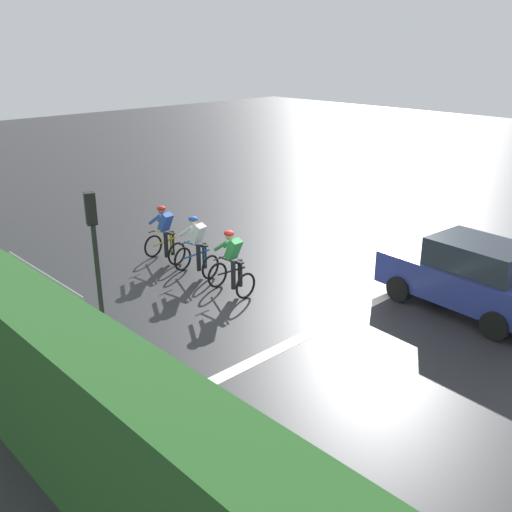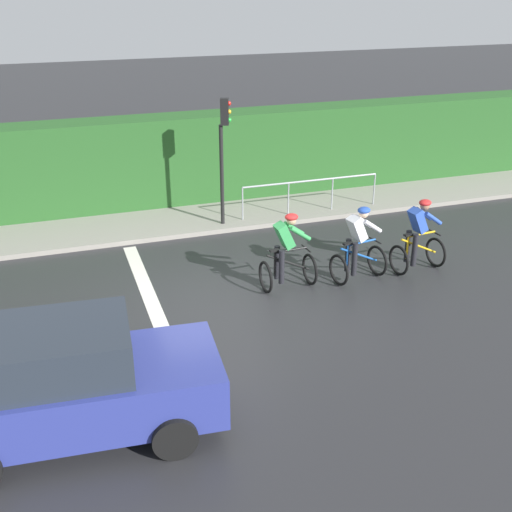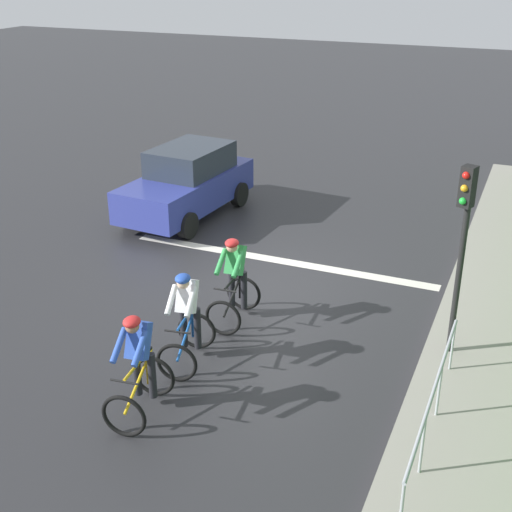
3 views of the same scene
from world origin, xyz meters
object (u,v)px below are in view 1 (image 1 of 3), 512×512
(traffic_light_near_crossing, at_px, (95,248))
(cyclist_mid, at_px, (232,264))
(cyclist_lead, at_px, (165,235))
(pedestrian_railing_kerbside, at_px, (44,281))
(car_navy, at_px, (469,276))
(cyclist_second, at_px, (197,248))

(traffic_light_near_crossing, bearing_deg, cyclist_mid, 3.63)
(cyclist_lead, relative_size, cyclist_mid, 1.00)
(cyclist_lead, distance_m, pedestrian_railing_kerbside, 4.11)
(cyclist_lead, xyz_separation_m, pedestrian_railing_kerbside, (-4.02, -0.84, 0.00))
(car_navy, relative_size, traffic_light_near_crossing, 1.26)
(cyclist_second, xyz_separation_m, car_navy, (3.29, -6.16, 0.08))
(cyclist_lead, xyz_separation_m, traffic_light_near_crossing, (-3.90, -3.29, 1.43))
(cyclist_second, bearing_deg, car_navy, -61.88)
(cyclist_second, relative_size, pedestrian_railing_kerbside, 0.43)
(cyclist_lead, height_order, cyclist_second, same)
(cyclist_second, xyz_separation_m, traffic_light_near_crossing, (-3.91, -1.82, 1.43))
(cyclist_lead, height_order, traffic_light_near_crossing, traffic_light_near_crossing)
(cyclist_second, xyz_separation_m, cyclist_mid, (-0.12, -1.58, 0.00))
(cyclist_mid, relative_size, traffic_light_near_crossing, 0.50)
(pedestrian_railing_kerbside, bearing_deg, car_navy, -42.83)
(cyclist_mid, height_order, pedestrian_railing_kerbside, cyclist_mid)
(cyclist_lead, distance_m, car_navy, 8.32)
(cyclist_lead, distance_m, cyclist_second, 1.47)
(cyclist_lead, distance_m, traffic_light_near_crossing, 5.30)
(cyclist_lead, height_order, cyclist_mid, same)
(cyclist_second, xyz_separation_m, pedestrian_railing_kerbside, (-4.03, 0.63, 0.00))
(cyclist_mid, bearing_deg, cyclist_second, 85.71)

